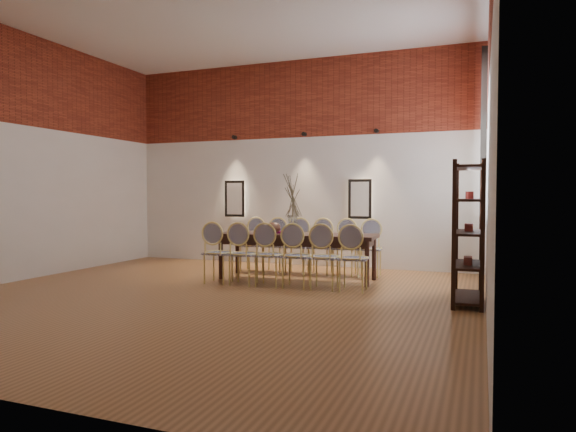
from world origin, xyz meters
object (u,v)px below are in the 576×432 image
(chair_far_d, at_px, (320,247))
(vase, at_px, (293,224))
(chair_near_a, at_px, (218,253))
(chair_near_c, at_px, (269,255))
(book, at_px, (283,232))
(chair_far_b, at_px, (274,245))
(chair_near_b, at_px, (243,254))
(chair_far_c, at_px, (297,246))
(dining_table, at_px, (297,256))
(shelving_rack, at_px, (469,233))
(chair_far_e, at_px, (345,248))
(chair_far_f, at_px, (369,249))
(chair_far_a, at_px, (252,245))
(bowl, at_px, (273,228))
(chair_near_d, at_px, (296,256))
(chair_near_f, at_px, (353,258))
(chair_near_e, at_px, (324,257))

(chair_far_d, bearing_deg, vase, 67.65)
(chair_near_a, bearing_deg, chair_near_c, -0.00)
(chair_near_c, relative_size, book, 3.62)
(chair_far_b, height_order, chair_far_d, same)
(chair_near_b, relative_size, chair_far_d, 1.00)
(chair_far_c, bearing_deg, dining_table, 107.16)
(chair_near_c, bearing_deg, shelving_rack, -7.66)
(chair_far_e, bearing_deg, chair_far_f, 180.00)
(chair_far_a, bearing_deg, bowl, 132.71)
(chair_far_d, height_order, shelving_rack, shelving_rack)
(chair_far_f, height_order, book, chair_far_f)
(chair_near_c, distance_m, chair_near_d, 0.43)
(book, bearing_deg, chair_far_f, 29.51)
(chair_near_f, distance_m, bowl, 1.63)
(dining_table, xyz_separation_m, chair_near_c, (-0.19, -0.70, 0.09))
(chair_near_c, bearing_deg, chair_near_d, -0.00)
(chair_near_c, height_order, bowl, chair_near_c)
(chair_far_b, bearing_deg, chair_near_c, 107.16)
(chair_far_a, bearing_deg, chair_far_e, 180.00)
(vase, relative_size, book, 1.15)
(chair_near_d, relative_size, chair_near_e, 1.00)
(vase, height_order, book, vase)
(chair_near_f, bearing_deg, chair_near_d, 180.00)
(chair_near_a, xyz_separation_m, chair_near_f, (2.14, 0.09, 0.00))
(chair_near_b, height_order, chair_far_c, same)
(chair_near_a, distance_m, chair_near_d, 1.28)
(chair_near_d, bearing_deg, chair_near_f, -0.00)
(chair_near_b, height_order, bowl, chair_near_b)
(vase, bearing_deg, chair_near_c, -99.31)
(dining_table, relative_size, chair_far_d, 2.73)
(chair_near_b, height_order, chair_near_f, same)
(shelving_rack, bearing_deg, book, 160.48)
(chair_near_d, bearing_deg, chair_near_b, 180.00)
(chair_far_c, height_order, shelving_rack, shelving_rack)
(chair_far_c, bearing_deg, book, 87.52)
(chair_far_a, relative_size, chair_far_d, 1.00)
(book, bearing_deg, chair_near_c, -85.28)
(chair_near_a, height_order, vase, vase)
(chair_near_b, height_order, vase, vase)
(chair_near_d, xyz_separation_m, chair_far_b, (-0.91, 1.35, 0.00))
(chair_far_b, height_order, shelving_rack, shelving_rack)
(chair_near_c, relative_size, chair_far_e, 1.00)
(chair_near_f, relative_size, shelving_rack, 0.52)
(chair_near_e, distance_m, chair_far_f, 1.45)
(chair_far_d, bearing_deg, chair_near_e, 107.16)
(chair_near_a, xyz_separation_m, book, (0.80, 0.75, 0.30))
(chair_near_d, relative_size, shelving_rack, 0.52)
(chair_near_d, bearing_deg, chair_near_a, 180.00)
(chair_near_f, bearing_deg, chair_near_c, 180.00)
(chair_far_b, bearing_deg, chair_near_f, 141.01)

